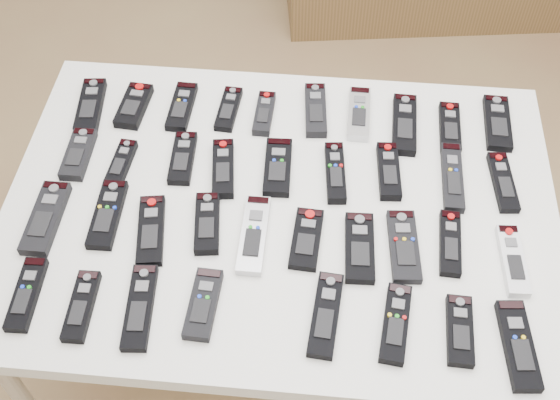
# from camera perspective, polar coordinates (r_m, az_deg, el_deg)

# --- Properties ---
(ground) EXTENTS (4.00, 4.00, 0.00)m
(ground) POSITION_cam_1_polar(r_m,az_deg,el_deg) (2.28, 1.70, -11.42)
(ground) COLOR #91684A
(ground) RESTS_ON ground
(table) EXTENTS (1.25, 0.88, 0.78)m
(table) POSITION_cam_1_polar(r_m,az_deg,el_deg) (1.63, 0.00, -1.70)
(table) COLOR white
(table) RESTS_ON ground
(remote_0) EXTENTS (0.08, 0.18, 0.02)m
(remote_0) POSITION_cam_1_polar(r_m,az_deg,el_deg) (1.85, -15.14, 7.40)
(remote_0) COLOR black
(remote_0) RESTS_ON table
(remote_1) EXTENTS (0.07, 0.15, 0.02)m
(remote_1) POSITION_cam_1_polar(r_m,az_deg,el_deg) (1.82, -11.79, 7.50)
(remote_1) COLOR black
(remote_1) RESTS_ON table
(remote_2) EXTENTS (0.06, 0.16, 0.02)m
(remote_2) POSITION_cam_1_polar(r_m,az_deg,el_deg) (1.80, -7.99, 7.52)
(remote_2) COLOR black
(remote_2) RESTS_ON table
(remote_3) EXTENTS (0.05, 0.15, 0.02)m
(remote_3) POSITION_cam_1_polar(r_m,az_deg,el_deg) (1.78, -4.20, 7.39)
(remote_3) COLOR black
(remote_3) RESTS_ON table
(remote_4) EXTENTS (0.05, 0.14, 0.02)m
(remote_4) POSITION_cam_1_polar(r_m,az_deg,el_deg) (1.77, -1.30, 7.04)
(remote_4) COLOR black
(remote_4) RESTS_ON table
(remote_5) EXTENTS (0.07, 0.18, 0.02)m
(remote_5) POSITION_cam_1_polar(r_m,az_deg,el_deg) (1.77, 2.91, 7.31)
(remote_5) COLOR black
(remote_5) RESTS_ON table
(remote_6) EXTENTS (0.05, 0.17, 0.02)m
(remote_6) POSITION_cam_1_polar(r_m,az_deg,el_deg) (1.77, 6.42, 6.97)
(remote_6) COLOR #B7B7BC
(remote_6) RESTS_ON table
(remote_7) EXTENTS (0.06, 0.19, 0.02)m
(remote_7) POSITION_cam_1_polar(r_m,az_deg,el_deg) (1.76, 10.07, 6.06)
(remote_7) COLOR black
(remote_7) RESTS_ON table
(remote_8) EXTENTS (0.05, 0.16, 0.02)m
(remote_8) POSITION_cam_1_polar(r_m,az_deg,el_deg) (1.78, 13.64, 5.73)
(remote_8) COLOR black
(remote_8) RESTS_ON table
(remote_9) EXTENTS (0.07, 0.18, 0.02)m
(remote_9) POSITION_cam_1_polar(r_m,az_deg,el_deg) (1.82, 17.26, 6.00)
(remote_9) COLOR black
(remote_9) RESTS_ON table
(remote_10) EXTENTS (0.06, 0.15, 0.02)m
(remote_10) POSITION_cam_1_polar(r_m,az_deg,el_deg) (1.74, -16.07, 3.60)
(remote_10) COLOR black
(remote_10) RESTS_ON table
(remote_11) EXTENTS (0.05, 0.14, 0.02)m
(remote_11) POSITION_cam_1_polar(r_m,az_deg,el_deg) (1.69, -12.79, 2.90)
(remote_11) COLOR black
(remote_11) RESTS_ON table
(remote_12) EXTENTS (0.06, 0.16, 0.02)m
(remote_12) POSITION_cam_1_polar(r_m,az_deg,el_deg) (1.68, -7.92, 3.40)
(remote_12) COLOR black
(remote_12) RESTS_ON table
(remote_13) EXTENTS (0.07, 0.17, 0.02)m
(remote_13) POSITION_cam_1_polar(r_m,az_deg,el_deg) (1.64, -4.64, 2.57)
(remote_13) COLOR black
(remote_13) RESTS_ON table
(remote_14) EXTENTS (0.07, 0.17, 0.02)m
(remote_14) POSITION_cam_1_polar(r_m,az_deg,el_deg) (1.64, -0.18, 2.68)
(remote_14) COLOR black
(remote_14) RESTS_ON table
(remote_15) EXTENTS (0.06, 0.18, 0.02)m
(remote_15) POSITION_cam_1_polar(r_m,az_deg,el_deg) (1.64, 4.52, 2.23)
(remote_15) COLOR black
(remote_15) RESTS_ON table
(remote_16) EXTENTS (0.06, 0.17, 0.02)m
(remote_16) POSITION_cam_1_polar(r_m,az_deg,el_deg) (1.65, 8.83, 2.33)
(remote_16) COLOR black
(remote_16) RESTS_ON table
(remote_17) EXTENTS (0.05, 0.20, 0.02)m
(remote_17) POSITION_cam_1_polar(r_m,az_deg,el_deg) (1.67, 13.83, 1.82)
(remote_17) COLOR black
(remote_17) RESTS_ON table
(remote_18) EXTENTS (0.06, 0.17, 0.02)m
(remote_18) POSITION_cam_1_polar(r_m,az_deg,el_deg) (1.70, 17.67, 1.40)
(remote_18) COLOR black
(remote_18) RESTS_ON table
(remote_19) EXTENTS (0.06, 0.19, 0.02)m
(remote_19) POSITION_cam_1_polar(r_m,az_deg,el_deg) (1.63, -18.50, -1.39)
(remote_19) COLOR black
(remote_19) RESTS_ON table
(remote_20) EXTENTS (0.06, 0.18, 0.02)m
(remote_20) POSITION_cam_1_polar(r_m,az_deg,el_deg) (1.60, -13.85, -1.13)
(remote_20) COLOR black
(remote_20) RESTS_ON table
(remote_21) EXTENTS (0.08, 0.19, 0.02)m
(remote_21) POSITION_cam_1_polar(r_m,az_deg,el_deg) (1.56, -10.44, -2.44)
(remote_21) COLOR black
(remote_21) RESTS_ON table
(remote_22) EXTENTS (0.07, 0.16, 0.02)m
(remote_22) POSITION_cam_1_polar(r_m,az_deg,el_deg) (1.55, -5.94, -1.89)
(remote_22) COLOR black
(remote_22) RESTS_ON table
(remote_23) EXTENTS (0.05, 0.20, 0.02)m
(remote_23) POSITION_cam_1_polar(r_m,az_deg,el_deg) (1.52, -2.15, -2.84)
(remote_23) COLOR #B7B7BC
(remote_23) RESTS_ON table
(remote_24) EXTENTS (0.07, 0.16, 0.02)m
(remote_24) POSITION_cam_1_polar(r_m,az_deg,el_deg) (1.52, 2.16, -3.19)
(remote_24) COLOR black
(remote_24) RESTS_ON table
(remote_25) EXTENTS (0.07, 0.18, 0.02)m
(remote_25) POSITION_cam_1_polar(r_m,az_deg,el_deg) (1.51, 6.49, -3.87)
(remote_25) COLOR black
(remote_25) RESTS_ON table
(remote_26) EXTENTS (0.07, 0.18, 0.02)m
(remote_26) POSITION_cam_1_polar(r_m,az_deg,el_deg) (1.53, 10.03, -3.72)
(remote_26) COLOR black
(remote_26) RESTS_ON table
(remote_27) EXTENTS (0.05, 0.17, 0.02)m
(remote_27) POSITION_cam_1_polar(r_m,az_deg,el_deg) (1.55, 13.66, -3.42)
(remote_27) COLOR black
(remote_27) RESTS_ON table
(remote_28) EXTENTS (0.06, 0.18, 0.02)m
(remote_28) POSITION_cam_1_polar(r_m,az_deg,el_deg) (1.56, 18.39, -4.68)
(remote_28) COLOR silver
(remote_28) RESTS_ON table
(remote_29) EXTENTS (0.05, 0.17, 0.02)m
(remote_29) POSITION_cam_1_polar(r_m,az_deg,el_deg) (1.53, -19.90, -7.20)
(remote_29) COLOR black
(remote_29) RESTS_ON table
(remote_30) EXTENTS (0.05, 0.16, 0.02)m
(remote_30) POSITION_cam_1_polar(r_m,az_deg,el_deg) (1.48, -15.83, -8.29)
(remote_30) COLOR black
(remote_30) RESTS_ON table
(remote_31) EXTENTS (0.07, 0.19, 0.02)m
(remote_31) POSITION_cam_1_polar(r_m,az_deg,el_deg) (1.45, -11.32, -8.53)
(remote_31) COLOR black
(remote_31) RESTS_ON table
(remote_32) EXTENTS (0.06, 0.16, 0.02)m
(remote_32) POSITION_cam_1_polar(r_m,az_deg,el_deg) (1.44, -6.26, -8.41)
(remote_32) COLOR black
(remote_32) RESTS_ON table
(remote_33) EXTENTS (0.07, 0.19, 0.02)m
(remote_33) POSITION_cam_1_polar(r_m,az_deg,el_deg) (1.42, 3.73, -9.28)
(remote_33) COLOR black
(remote_33) RESTS_ON table
(remote_34) EXTENTS (0.07, 0.18, 0.02)m
(remote_34) POSITION_cam_1_polar(r_m,az_deg,el_deg) (1.43, 9.38, -9.88)
(remote_34) COLOR black
(remote_34) RESTS_ON table
(remote_35) EXTENTS (0.05, 0.15, 0.02)m
(remote_35) POSITION_cam_1_polar(r_m,az_deg,el_deg) (1.44, 14.41, -10.24)
(remote_35) COLOR black
(remote_35) RESTS_ON table
(remote_36) EXTENTS (0.07, 0.19, 0.02)m
(remote_36) POSITION_cam_1_polar(r_m,az_deg,el_deg) (1.46, 18.79, -11.11)
(remote_36) COLOR black
(remote_36) RESTS_ON table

